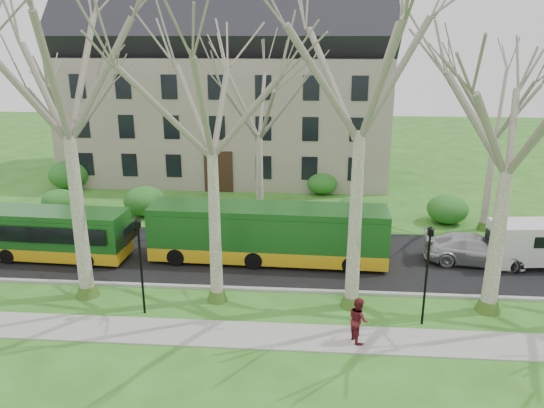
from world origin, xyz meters
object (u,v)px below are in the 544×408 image
(bus_lead, at_px, (26,232))
(bus_follow, at_px, (268,233))
(van_a, at_px, (543,244))
(sedan, at_px, (475,250))
(pedestrian_b, at_px, (358,320))

(bus_lead, relative_size, bus_follow, 0.89)
(bus_lead, height_order, van_a, bus_lead)
(van_a, bearing_deg, sedan, 173.39)
(van_a, xyz_separation_m, pedestrian_b, (-10.19, -8.05, -0.26))
(bus_follow, bearing_deg, pedestrian_b, -59.24)
(bus_lead, height_order, bus_follow, bus_follow)
(bus_lead, distance_m, van_a, 27.60)
(bus_lead, xyz_separation_m, bus_follow, (13.18, 0.48, 0.17))
(bus_lead, height_order, pedestrian_b, bus_lead)
(pedestrian_b, bearing_deg, sedan, -59.73)
(van_a, bearing_deg, pedestrian_b, -147.96)
(bus_lead, distance_m, sedan, 24.18)
(bus_follow, distance_m, pedestrian_b, 8.69)
(pedestrian_b, bearing_deg, bus_lead, 48.01)
(sedan, relative_size, van_a, 0.96)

